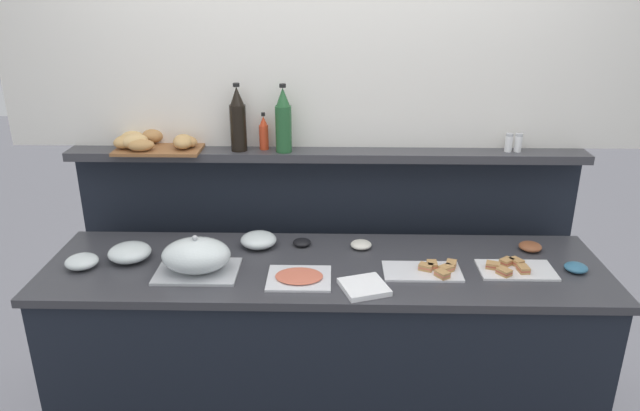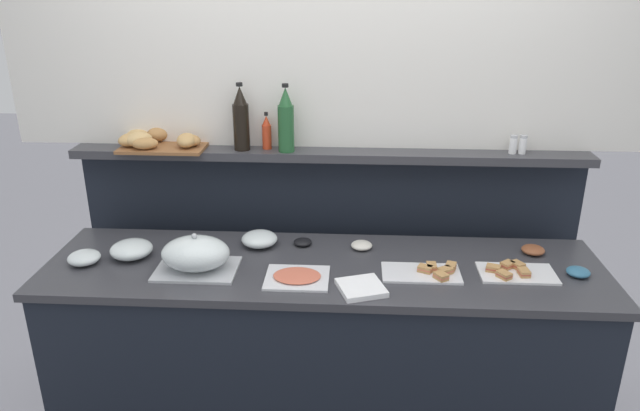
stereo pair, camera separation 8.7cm
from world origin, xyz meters
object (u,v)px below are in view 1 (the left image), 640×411
serving_cloche (196,257)px  hot_sauce_bottle (264,133)px  sandwich_platter_front (514,269)px  glass_bowl_large (259,241)px  condiment_bowl_teal (530,247)px  condiment_bowl_dark (576,268)px  pepper_shaker (518,143)px  napkin_stack (364,287)px  bread_basket (153,142)px  condiment_bowl_cream (361,245)px  condiment_bowl_red (302,242)px  salt_shaker (509,143)px  wine_bottle_green (283,122)px  wine_bottle_dark (238,121)px  glass_bowl_medium (82,262)px  glass_bowl_small (130,253)px  sandwich_platter_rear (428,270)px  cold_cuts_platter (299,277)px

serving_cloche → hot_sauce_bottle: size_ratio=1.93×
sandwich_platter_front → glass_bowl_large: bearing=168.9°
condiment_bowl_teal → condiment_bowl_dark: size_ratio=1.06×
sandwich_platter_front → condiment_bowl_teal: same height
serving_cloche → pepper_shaker: pepper_shaker is taller
napkin_stack → bread_basket: 1.24m
sandwich_platter_front → serving_cloche: 1.33m
sandwich_platter_front → condiment_bowl_dark: (0.26, 0.00, 0.01)m
condiment_bowl_cream → condiment_bowl_red: 0.27m
condiment_bowl_dark → salt_shaker: salt_shaker is taller
condiment_bowl_red → serving_cloche: bearing=-146.7°
wine_bottle_green → bread_basket: bearing=178.1°
condiment_bowl_red → condiment_bowl_dark: (1.16, -0.23, 0.00)m
condiment_bowl_teal → wine_bottle_green: 1.26m
wine_bottle_dark → bread_basket: bearing=179.2°
bread_basket → napkin_stack: bearing=-32.9°
serving_cloche → condiment_bowl_dark: (1.58, 0.05, -0.06)m
condiment_bowl_dark → wine_bottle_green: wine_bottle_green is taller
serving_cloche → wine_bottle_green: (0.33, 0.49, 0.46)m
salt_shaker → pepper_shaker: bearing=0.0°
salt_shaker → napkin_stack: bearing=-137.4°
serving_cloche → pepper_shaker: 1.56m
glass_bowl_medium → bread_basket: bread_basket is taller
glass_bowl_large → wine_bottle_green: size_ratio=0.52×
hot_sauce_bottle → salt_shaker: 1.15m
hot_sauce_bottle → condiment_bowl_cream: bearing=-30.7°
glass_bowl_small → pepper_shaker: (1.74, 0.40, 0.40)m
salt_shaker → condiment_bowl_teal: bearing=-74.4°
sandwich_platter_front → pepper_shaker: (0.10, 0.47, 0.42)m
condiment_bowl_dark → pepper_shaker: 0.64m
hot_sauce_bottle → condiment_bowl_dark: bearing=-19.5°
wine_bottle_green → bread_basket: size_ratio=0.75×
condiment_bowl_teal → bread_basket: size_ratio=0.24×
sandwich_platter_front → bread_basket: bread_basket is taller
glass_bowl_medium → condiment_bowl_cream: bearing=10.3°
sandwich_platter_front → condiment_bowl_red: bearing=165.5°
glass_bowl_large → pepper_shaker: 1.29m
condiment_bowl_red → sandwich_platter_rear: bearing=-25.4°
condiment_bowl_cream → bread_basket: 1.09m
salt_shaker → cold_cuts_platter: bearing=-149.6°
condiment_bowl_cream → napkin_stack: 0.38m
napkin_stack → wine_bottle_green: wine_bottle_green is taller
sandwich_platter_front → wine_bottle_dark: wine_bottle_dark is taller
cold_cuts_platter → condiment_bowl_dark: bearing=4.9°
glass_bowl_large → glass_bowl_medium: size_ratio=1.19×
sandwich_platter_rear → condiment_bowl_dark: sandwich_platter_rear is taller
condiment_bowl_teal → condiment_bowl_red: size_ratio=1.22×
glass_bowl_medium → wine_bottle_dark: (0.62, 0.47, 0.50)m
condiment_bowl_cream → condiment_bowl_dark: same height
sandwich_platter_front → cold_cuts_platter: sandwich_platter_front is taller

